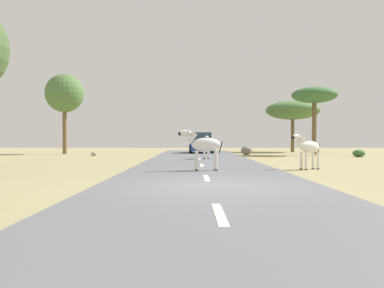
{
  "coord_description": "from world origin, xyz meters",
  "views": [
    {
      "loc": [
        -0.57,
        -10.58,
        1.27
      ],
      "look_at": [
        -0.52,
        9.82,
        1.0
      ],
      "focal_mm": 38.14,
      "sensor_mm": 36.0,
      "label": 1
    }
  ],
  "objects_px": {
    "zebra_3": "(307,148)",
    "rock_0": "(93,154)",
    "zebra_2": "(203,145)",
    "tree_4": "(292,110)",
    "zebra_0": "(205,145)",
    "car_0": "(200,143)",
    "tree_2": "(63,94)",
    "tree_0": "(313,96)",
    "bush_2": "(358,153)",
    "rock_1": "(245,150)"
  },
  "relations": [
    {
      "from": "zebra_3",
      "to": "rock_0",
      "type": "xyz_separation_m",
      "value": [
        -11.96,
        13.26,
        -0.76
      ]
    },
    {
      "from": "zebra_2",
      "to": "tree_4",
      "type": "xyz_separation_m",
      "value": [
        9.09,
        22.99,
        2.92
      ]
    },
    {
      "from": "zebra_0",
      "to": "car_0",
      "type": "height_order",
      "value": "car_0"
    },
    {
      "from": "zebra_0",
      "to": "car_0",
      "type": "relative_size",
      "value": 0.35
    },
    {
      "from": "zebra_3",
      "to": "tree_4",
      "type": "relative_size",
      "value": 0.3
    },
    {
      "from": "car_0",
      "to": "tree_4",
      "type": "bearing_deg",
      "value": 21.9
    },
    {
      "from": "tree_2",
      "to": "zebra_2",
      "type": "bearing_deg",
      "value": -58.85
    },
    {
      "from": "tree_0",
      "to": "bush_2",
      "type": "height_order",
      "value": "tree_0"
    },
    {
      "from": "zebra_0",
      "to": "tree_2",
      "type": "relative_size",
      "value": 0.23
    },
    {
      "from": "car_0",
      "to": "tree_0",
      "type": "relative_size",
      "value": 0.84
    },
    {
      "from": "zebra_0",
      "to": "car_0",
      "type": "bearing_deg",
      "value": -90.93
    },
    {
      "from": "zebra_2",
      "to": "bush_2",
      "type": "height_order",
      "value": "zebra_2"
    },
    {
      "from": "bush_2",
      "to": "rock_1",
      "type": "height_order",
      "value": "rock_1"
    },
    {
      "from": "zebra_2",
      "to": "rock_1",
      "type": "height_order",
      "value": "zebra_2"
    },
    {
      "from": "rock_0",
      "to": "tree_0",
      "type": "bearing_deg",
      "value": 5.02
    },
    {
      "from": "car_0",
      "to": "rock_0",
      "type": "bearing_deg",
      "value": -148.64
    },
    {
      "from": "zebra_0",
      "to": "tree_4",
      "type": "distance_m",
      "value": 16.75
    },
    {
      "from": "car_0",
      "to": "tree_4",
      "type": "relative_size",
      "value": 0.86
    },
    {
      "from": "tree_0",
      "to": "tree_4",
      "type": "relative_size",
      "value": 1.03
    },
    {
      "from": "car_0",
      "to": "tree_4",
      "type": "height_order",
      "value": "tree_4"
    },
    {
      "from": "zebra_3",
      "to": "zebra_2",
      "type": "bearing_deg",
      "value": 72.8
    },
    {
      "from": "zebra_0",
      "to": "rock_0",
      "type": "relative_size",
      "value": 3.71
    },
    {
      "from": "tree_2",
      "to": "rock_0",
      "type": "xyz_separation_m",
      "value": [
        3.37,
        -3.94,
        -4.84
      ]
    },
    {
      "from": "bush_2",
      "to": "zebra_2",
      "type": "bearing_deg",
      "value": -131.54
    },
    {
      "from": "tree_4",
      "to": "bush_2",
      "type": "height_order",
      "value": "tree_4"
    },
    {
      "from": "car_0",
      "to": "tree_0",
      "type": "bearing_deg",
      "value": -23.22
    },
    {
      "from": "zebra_3",
      "to": "tree_0",
      "type": "relative_size",
      "value": 0.29
    },
    {
      "from": "tree_4",
      "to": "rock_0",
      "type": "height_order",
      "value": "tree_4"
    },
    {
      "from": "tree_4",
      "to": "rock_0",
      "type": "xyz_separation_m",
      "value": [
        -16.75,
        -8.69,
        -3.79
      ]
    },
    {
      "from": "zebra_0",
      "to": "zebra_3",
      "type": "relative_size",
      "value": 1.0
    },
    {
      "from": "zebra_0",
      "to": "zebra_3",
      "type": "height_order",
      "value": "zebra_3"
    },
    {
      "from": "bush_2",
      "to": "rock_0",
      "type": "relative_size",
      "value": 2.06
    },
    {
      "from": "rock_0",
      "to": "rock_1",
      "type": "relative_size",
      "value": 0.47
    },
    {
      "from": "rock_1",
      "to": "rock_0",
      "type": "bearing_deg",
      "value": -171.4
    },
    {
      "from": "zebra_3",
      "to": "tree_0",
      "type": "xyz_separation_m",
      "value": [
        4.66,
        14.71,
        3.63
      ]
    },
    {
      "from": "tree_2",
      "to": "rock_0",
      "type": "distance_m",
      "value": 7.1
    },
    {
      "from": "car_0",
      "to": "tree_2",
      "type": "relative_size",
      "value": 0.66
    },
    {
      "from": "tree_0",
      "to": "tree_2",
      "type": "bearing_deg",
      "value": 172.92
    },
    {
      "from": "zebra_3",
      "to": "rock_0",
      "type": "relative_size",
      "value": 3.7
    },
    {
      "from": "tree_0",
      "to": "tree_2",
      "type": "relative_size",
      "value": 0.79
    },
    {
      "from": "tree_0",
      "to": "tree_4",
      "type": "bearing_deg",
      "value": 89.0
    },
    {
      "from": "tree_0",
      "to": "tree_4",
      "type": "height_order",
      "value": "tree_0"
    },
    {
      "from": "tree_2",
      "to": "rock_0",
      "type": "relative_size",
      "value": 16.18
    },
    {
      "from": "car_0",
      "to": "tree_4",
      "type": "distance_m",
      "value": 9.99
    },
    {
      "from": "zebra_2",
      "to": "tree_0",
      "type": "xyz_separation_m",
      "value": [
        8.96,
        15.77,
        3.52
      ]
    },
    {
      "from": "zebra_2",
      "to": "tree_0",
      "type": "height_order",
      "value": "tree_0"
    },
    {
      "from": "tree_0",
      "to": "rock_1",
      "type": "relative_size",
      "value": 6.04
    },
    {
      "from": "zebra_0",
      "to": "rock_1",
      "type": "height_order",
      "value": "zebra_0"
    },
    {
      "from": "zebra_3",
      "to": "rock_1",
      "type": "bearing_deg",
      "value": -28.98
    },
    {
      "from": "bush_2",
      "to": "tree_0",
      "type": "bearing_deg",
      "value": 122.58
    }
  ]
}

